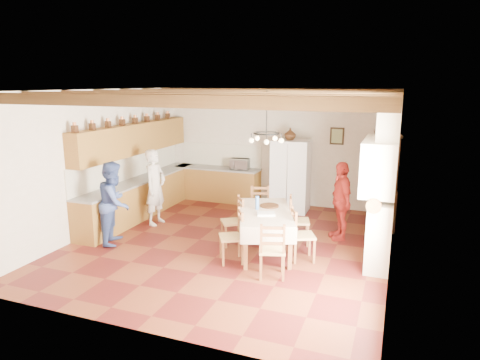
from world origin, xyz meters
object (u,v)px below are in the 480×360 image
Objects in this scene: chair_left_near at (231,236)px; chair_end_near at (272,249)px; chair_end_far at (260,209)px; refrigerator at (291,176)px; person_woman_red at (341,201)px; chair_right_near at (303,234)px; person_man at (155,187)px; hutch at (384,180)px; chair_left_far at (232,221)px; chair_right_far at (299,220)px; dining_table at (265,215)px; person_woman_blue at (115,203)px; microwave at (240,164)px.

chair_left_near is 1.00× the size of chair_end_near.
chair_end_far is at bearing 151.50° from chair_left_near.
refrigerator is 2.13m from person_woman_red.
chair_right_near is 1.00× the size of chair_end_far.
person_woman_red is at bearing -49.20° from refrigerator.
refrigerator reaches higher than chair_end_near.
refrigerator is 1.04× the size of person_man.
hutch reaches higher than chair_left_far.
person_man is 4.05m from person_woman_red.
chair_right_far is at bearing -137.87° from hutch.
dining_table is at bearing 54.99° from chair_right_near.
chair_end_far is 3.01m from person_woman_blue.
microwave is (-2.89, 1.86, 0.23)m from person_woman_red.
microwave is (-0.95, 2.93, 0.56)m from chair_left_far.
person_woman_blue is (-2.72, -3.38, -0.07)m from refrigerator.
refrigerator reaches higher than dining_table.
hutch is 2.86m from chair_right_near.
microwave is at bearing -147.67° from person_woman_red.
chair_right_near is at bearing -60.67° from microwave.
chair_right_far is at bearing 114.90° from chair_left_near.
chair_right_near is (0.75, -0.14, -0.24)m from dining_table.
chair_right_near is at bearing -73.16° from refrigerator.
chair_right_far is (0.71, -2.14, -0.41)m from refrigerator.
chair_end_far is (-1.22, 1.24, 0.00)m from chair_right_near.
microwave is at bearing -23.65° from person_man.
dining_table is at bearing -137.21° from hutch.
chair_left_near and chair_end_near have the same top height.
chair_end_near is (0.64, -3.78, -0.41)m from refrigerator.
microwave is at bearing 162.12° from hutch.
hutch is 2.17× the size of chair_left_far.
person_woman_blue is at bearing 94.25° from chair_right_far.
person_woman_red is (1.94, 1.07, 0.32)m from chair_left_far.
chair_left_near is 1.00× the size of chair_left_far.
person_woman_blue is (-3.36, 0.40, 0.34)m from chair_end_near.
dining_table is 1.27× the size of person_woman_red.
person_woman_blue reaches higher than chair_right_far.
dining_table is at bearing 117.87° from chair_left_near.
chair_left_far is at bearing 97.08° from chair_right_far.
person_man is at bearing -107.76° from person_woman_red.
chair_end_far is at bearing 19.87° from chair_right_near.
hutch is at bearing -68.80° from person_man.
chair_end_far is (-0.46, 1.10, -0.24)m from dining_table.
microwave is at bearing 163.72° from chair_left_far.
chair_end_near is (-1.56, -3.37, -0.56)m from hutch.
dining_table is 2.12× the size of chair_right_far.
refrigerator is 2.24m from hutch.
chair_end_far is (-0.04, 1.77, 0.00)m from chair_left_near.
chair_right_near is 0.56× the size of person_man.
microwave is at bearing -79.87° from chair_end_near.
chair_end_near reaches higher than dining_table.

